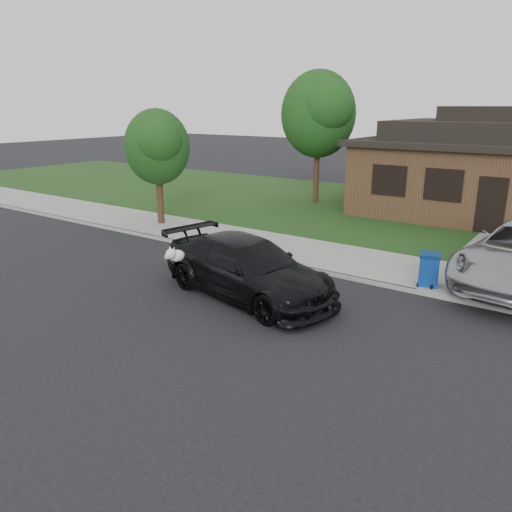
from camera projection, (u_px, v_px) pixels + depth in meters
The scene contains 8 objects.
ground at pixel (224, 304), 12.59m from camera, with size 120.00×120.00×0.00m, color black.
sidewalk at pixel (318, 255), 16.48m from camera, with size 60.00×3.00×0.12m, color gray.
curb at pixel (295, 266), 15.31m from camera, with size 60.00×0.12×0.12m, color gray.
lawn at pixel (402, 214), 22.74m from camera, with size 60.00×13.00×0.13m, color #193814.
sedan at pixel (247, 268), 12.90m from camera, with size 5.57×3.15×1.52m.
recycling_bin at pixel (429, 269), 13.37m from camera, with size 0.66×0.66×0.91m.
tree_0 at pixel (320, 113), 23.76m from camera, with size 3.78×3.60×6.34m.
tree_2 at pixel (158, 146), 19.72m from camera, with size 2.73×2.60×4.59m.
Camera 1 is at (7.41, -9.09, 4.79)m, focal length 35.00 mm.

